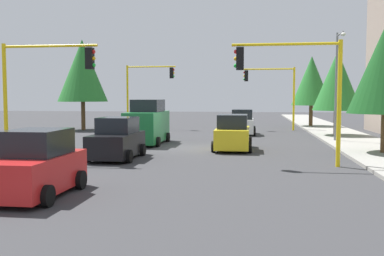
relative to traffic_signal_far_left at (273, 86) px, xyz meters
name	(u,v)px	position (x,y,z in m)	size (l,w,h in m)	color
ground_plane	(184,147)	(14.00, -5.67, -3.92)	(120.00, 120.00, 0.00)	#353538
sidewalk_kerb	(352,140)	(9.00, 4.83, -3.84)	(80.00, 4.00, 0.15)	gray
lane_arrow_near	(41,186)	(25.51, -8.67, -3.91)	(2.40, 1.10, 1.10)	silver
traffic_signal_far_left	(273,86)	(0.00, 0.00, 0.00)	(0.36, 4.59, 5.52)	yellow
traffic_signal_near_left	(294,77)	(20.00, -0.03, -0.14)	(0.36, 4.59, 5.31)	yellow
traffic_signal_far_right	(146,84)	(0.00, -11.39, 0.20)	(0.36, 4.59, 5.83)	yellow
traffic_signal_near_right	(42,77)	(20.00, -11.33, -0.08)	(0.36, 4.59, 5.40)	yellow
street_lamp_curbside	(338,75)	(10.39, 3.53, 0.43)	(2.15, 0.28, 7.00)	slate
tree_roadside_mid	(337,81)	(6.00, 4.33, 0.19)	(3.46, 3.46, 6.29)	brown
tree_opposite_side	(82,71)	(2.00, -16.67, 1.33)	(4.37, 4.37, 7.98)	brown
tree_roadside_far	(311,81)	(-4.00, 3.83, 0.55)	(3.75, 3.75, 6.83)	brown
delivery_van_green	(147,123)	(12.41, -8.26, -2.63)	(4.80, 2.22, 2.77)	#1E7238
car_white	(242,123)	(4.92, -2.53, -3.02)	(3.63, 2.06, 1.98)	white
car_yellow	(233,134)	(14.78, -2.84, -3.02)	(3.99, 2.12, 1.98)	yellow
car_red	(35,166)	(26.82, -8.14, -3.02)	(3.68, 2.11, 1.98)	red
car_black	(117,140)	(18.96, -8.14, -3.02)	(3.92, 2.11, 1.98)	black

